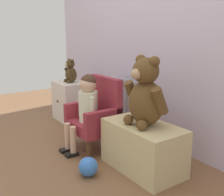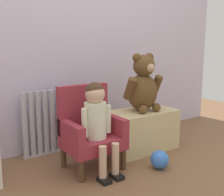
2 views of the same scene
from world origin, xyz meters
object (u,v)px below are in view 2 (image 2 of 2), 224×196
object	(u,v)px
large_teddy_bear	(143,86)
child_armchair	(90,130)
toy_ball	(160,159)
radiator	(46,123)
low_bench	(141,130)
child_figure	(97,115)

from	to	relation	value
large_teddy_bear	child_armchair	bearing A→B (deg)	-173.99
toy_ball	radiator	bearing A→B (deg)	128.56
child_armchair	low_bench	distance (m)	0.60
radiator	child_figure	xyz separation A→B (m)	(0.20, -0.56, 0.16)
low_bench	large_teddy_bear	bearing A→B (deg)	1.62
child_figure	toy_ball	distance (m)	0.62
radiator	low_bench	xyz separation A→B (m)	(0.78, -0.38, -0.10)
child_figure	child_armchair	bearing A→B (deg)	90.00
radiator	child_figure	size ratio (longest dim) A/B	0.83
child_armchair	toy_ball	distance (m)	0.61
child_figure	low_bench	distance (m)	0.67
child_figure	large_teddy_bear	xyz separation A→B (m)	(0.60, 0.17, 0.15)
child_figure	low_bench	bearing A→B (deg)	16.35
child_armchair	toy_ball	size ratio (longest dim) A/B	4.45
large_teddy_bear	toy_ball	distance (m)	0.69
radiator	low_bench	size ratio (longest dim) A/B	0.89
radiator	large_teddy_bear	size ratio (longest dim) A/B	1.10
radiator	low_bench	distance (m)	0.88
child_armchair	child_figure	distance (m)	0.18
child_armchair	large_teddy_bear	xyz separation A→B (m)	(0.60, 0.06, 0.30)
child_figure	toy_ball	bearing A→B (deg)	-28.62
radiator	low_bench	world-z (taller)	radiator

